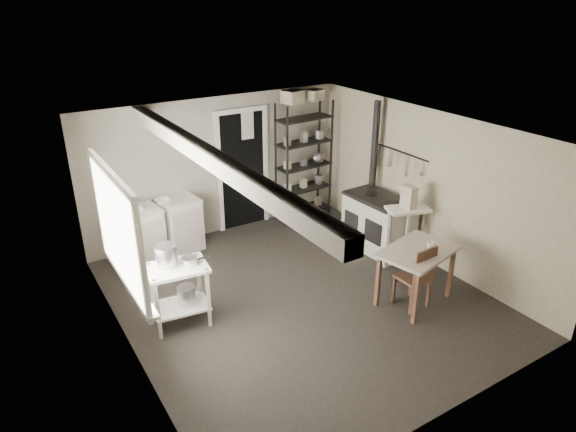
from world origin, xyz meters
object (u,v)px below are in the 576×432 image
shelf_rack (304,167)px  work_table (415,276)px  prep_table (180,296)px  base_cabinets (161,228)px  chair (413,273)px  flour_sack (300,215)px  stockpot (166,256)px  stove (378,223)px

shelf_rack → work_table: (-0.28, -3.10, -0.57)m
prep_table → work_table: prep_table is taller
base_cabinets → shelf_rack: shelf_rack is taller
prep_table → chair: (2.72, -1.21, 0.08)m
work_table → chair: (-0.10, -0.06, 0.10)m
base_cabinets → chair: chair is taller
base_cabinets → flour_sack: 2.40m
work_table → flour_sack: 2.72m
stockpot → prep_table: bearing=-42.4°
chair → flour_sack: bearing=86.6°
base_cabinets → shelf_rack: (2.67, 0.05, 0.49)m
work_table → chair: 0.16m
base_cabinets → work_table: size_ratio=1.28×
prep_table → chair: size_ratio=0.90×
prep_table → chair: chair is taller
prep_table → shelf_rack: size_ratio=0.39×
stockpot → base_cabinets: size_ratio=0.22×
prep_table → stockpot: 0.55m
stove → shelf_rack: bearing=97.5°
base_cabinets → flour_sack: size_ratio=2.52×
base_cabinets → shelf_rack: bearing=-5.3°
flour_sack → chair: bearing=-91.5°
stockpot → stove: 3.54m
prep_table → stockpot: stockpot is taller
work_table → base_cabinets: bearing=128.2°
stockpot → shelf_rack: bearing=30.2°
stockpot → work_table: 3.21m
stockpot → chair: size_ratio=0.31×
prep_table → work_table: 3.05m
stove → work_table: 1.53m
base_cabinets → chair: size_ratio=1.42×
shelf_rack → stove: (0.31, -1.68, -0.51)m
flour_sack → work_table: bearing=-89.4°
stockpot → shelf_rack: shelf_rack is taller
prep_table → flour_sack: bearing=29.2°
base_cabinets → stockpot: bearing=-112.2°
chair → stove: bearing=62.8°
stove → work_table: size_ratio=1.10×
base_cabinets → flour_sack: (2.37, -0.33, -0.22)m
prep_table → flour_sack: size_ratio=1.59×
shelf_rack → work_table: shelf_rack is taller
shelf_rack → flour_sack: 0.86m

